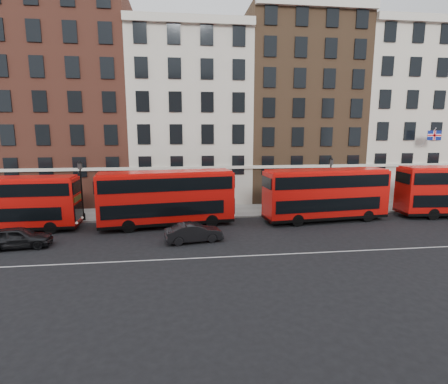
{
  "coord_description": "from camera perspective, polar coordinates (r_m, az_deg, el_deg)",
  "views": [
    {
      "loc": [
        -1.34,
        -23.26,
        8.11
      ],
      "look_at": [
        2.29,
        5.0,
        3.0
      ],
      "focal_mm": 28.0,
      "sensor_mm": 36.0,
      "label": 1
    }
  ],
  "objects": [
    {
      "name": "kerb",
      "position": [
        32.3,
        -4.72,
        -4.26
      ],
      "size": [
        80.0,
        0.3,
        0.16
      ],
      "primitive_type": "cube",
      "color": "gray",
      "rests_on": "ground"
    },
    {
      "name": "ground",
      "position": [
        24.67,
        -3.84,
        -9.05
      ],
      "size": [
        120.0,
        120.0,
        0.0
      ],
      "primitive_type": "plane",
      "color": "black",
      "rests_on": "ground"
    },
    {
      "name": "traffic_light",
      "position": [
        39.46,
        27.64,
        0.75
      ],
      "size": [
        0.25,
        0.45,
        3.27
      ],
      "color": "black",
      "rests_on": "pavement"
    },
    {
      "name": "car_front",
      "position": [
        25.76,
        -4.93,
        -6.61
      ],
      "size": [
        4.37,
        2.16,
        1.38
      ],
      "primitive_type": "imported",
      "rotation": [
        0.0,
        0.0,
        1.75
      ],
      "color": "black",
      "rests_on": "ground"
    },
    {
      "name": "bus_c",
      "position": [
        32.31,
        16.2,
        -0.23
      ],
      "size": [
        11.31,
        3.72,
        4.67
      ],
      "rotation": [
        0.0,
        0.0,
        0.1
      ],
      "color": "red",
      "rests_on": "ground"
    },
    {
      "name": "pavement",
      "position": [
        34.73,
        -4.91,
        -3.25
      ],
      "size": [
        80.0,
        5.0,
        0.15
      ],
      "primitive_type": "cube",
      "color": "gray",
      "rests_on": "ground"
    },
    {
      "name": "bus_b",
      "position": [
        29.68,
        -9.42,
        -0.83
      ],
      "size": [
        11.43,
        4.07,
        4.7
      ],
      "rotation": [
        0.0,
        0.0,
        0.13
      ],
      "color": "red",
      "rests_on": "ground"
    },
    {
      "name": "lamp_post_left",
      "position": [
        33.11,
        -22.25,
        0.66
      ],
      "size": [
        0.44,
        0.44,
        5.33
      ],
      "color": "black",
      "rests_on": "pavement"
    },
    {
      "name": "building_terrace",
      "position": [
        41.21,
        -6.02,
        13.07
      ],
      "size": [
        64.0,
        11.95,
        22.0
      ],
      "color": "#B3A99A",
      "rests_on": "ground"
    },
    {
      "name": "road_centre_line",
      "position": [
        22.79,
        -3.52,
        -10.68
      ],
      "size": [
        70.0,
        0.12,
        0.01
      ],
      "primitive_type": "cube",
      "color": "white",
      "rests_on": "ground"
    },
    {
      "name": "bus_a",
      "position": [
        32.65,
        -31.76,
        -1.51
      ],
      "size": [
        10.54,
        2.65,
        4.41
      ],
      "rotation": [
        0.0,
        0.0,
        0.01
      ],
      "color": "red",
      "rests_on": "ground"
    },
    {
      "name": "lamp_post_right",
      "position": [
        35.91,
        16.93,
        1.67
      ],
      "size": [
        0.44,
        0.44,
        5.33
      ],
      "color": "black",
      "rests_on": "pavement"
    },
    {
      "name": "car_rear",
      "position": [
        28.22,
        -30.6,
        -6.41
      ],
      "size": [
        4.55,
        2.2,
        1.5
      ],
      "primitive_type": "imported",
      "rotation": [
        0.0,
        0.0,
        1.67
      ],
      "color": "black",
      "rests_on": "ground"
    },
    {
      "name": "iron_railings",
      "position": [
        36.75,
        -5.07,
        -1.58
      ],
      "size": [
        6.6,
        0.06,
        1.0
      ],
      "primitive_type": null,
      "color": "black",
      "rests_on": "pavement"
    }
  ]
}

